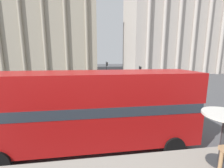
# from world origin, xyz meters

# --- Properties ---
(double_decker_bus) EXTENTS (10.46, 2.65, 4.02)m
(double_decker_bus) POSITION_xyz_m (-0.39, 5.19, 2.25)
(double_decker_bus) COLOR black
(double_decker_bus) RESTS_ON ground_plane
(plaza_building_left) EXTENTS (29.97, 12.14, 26.34)m
(plaza_building_left) POSITION_xyz_m (-13.18, 49.58, 13.16)
(plaza_building_left) COLOR #A39984
(plaza_building_left) RESTS_ON ground_plane
(plaza_building_right) EXTENTS (31.69, 16.89, 25.98)m
(plaza_building_right) POSITION_xyz_m (26.54, 43.72, 12.98)
(plaza_building_right) COLOR #BCB2A8
(plaza_building_right) RESTS_ON ground_plane
(traffic_light_near) EXTENTS (0.42, 0.24, 3.56)m
(traffic_light_near) POSITION_xyz_m (4.00, 9.68, 2.33)
(traffic_light_near) COLOR black
(traffic_light_near) RESTS_ON ground_plane
(traffic_light_mid) EXTENTS (0.42, 0.24, 3.47)m
(traffic_light_mid) POSITION_xyz_m (6.52, 18.67, 2.28)
(traffic_light_mid) COLOR black
(traffic_light_mid) RESTS_ON ground_plane
(traffic_light_far) EXTENTS (0.42, 0.24, 3.90)m
(traffic_light_far) POSITION_xyz_m (2.43, 25.31, 2.54)
(traffic_light_far) COLOR black
(traffic_light_far) RESTS_ON ground_plane
(car_silver) EXTENTS (4.20, 1.93, 1.35)m
(car_silver) POSITION_xyz_m (-7.70, 15.98, 0.70)
(car_silver) COLOR black
(car_silver) RESTS_ON ground_plane
(car_black) EXTENTS (4.20, 1.93, 1.35)m
(car_black) POSITION_xyz_m (2.32, 15.21, 0.70)
(car_black) COLOR black
(car_black) RESTS_ON ground_plane
(pedestrian_grey) EXTENTS (0.32, 0.32, 1.80)m
(pedestrian_grey) POSITION_xyz_m (4.41, 11.38, 1.04)
(pedestrian_grey) COLOR #282B33
(pedestrian_grey) RESTS_ON ground_plane
(pedestrian_olive) EXTENTS (0.32, 0.32, 1.59)m
(pedestrian_olive) POSITION_xyz_m (9.75, 21.21, 0.91)
(pedestrian_olive) COLOR #282B33
(pedestrian_olive) RESTS_ON ground_plane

